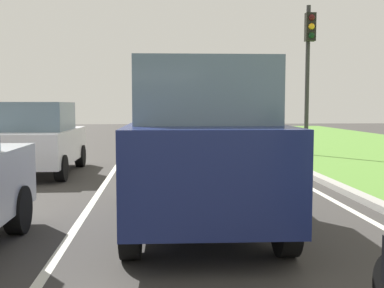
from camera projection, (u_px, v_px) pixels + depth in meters
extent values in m
plane|color=#383533|center=(140.00, 173.00, 11.73)|extent=(60.00, 60.00, 0.00)
cube|color=silver|center=(112.00, 173.00, 11.68)|extent=(0.12, 32.00, 0.01)
cube|color=silver|center=(281.00, 172.00, 11.99)|extent=(0.12, 32.00, 0.01)
cube|color=#9E9B93|center=(300.00, 169.00, 12.02)|extent=(0.24, 48.00, 0.12)
cube|color=navy|center=(200.00, 160.00, 6.73)|extent=(2.01, 4.54, 1.10)
cube|color=slate|center=(201.00, 93.00, 6.50)|extent=(1.76, 2.74, 0.80)
cylinder|color=black|center=(145.00, 181.00, 8.26)|extent=(0.24, 0.77, 0.76)
cylinder|color=black|center=(243.00, 180.00, 8.34)|extent=(0.24, 0.77, 0.76)
cylinder|color=black|center=(131.00, 225.00, 5.21)|extent=(0.24, 0.77, 0.76)
cylinder|color=black|center=(286.00, 223.00, 5.30)|extent=(0.24, 0.77, 0.76)
cylinder|color=black|center=(18.00, 210.00, 6.24)|extent=(0.22, 0.64, 0.64)
cube|color=silver|center=(41.00, 146.00, 11.64)|extent=(1.67, 3.71, 0.80)
cube|color=slate|center=(37.00, 116.00, 11.33)|extent=(1.49, 1.91, 0.68)
cylinder|color=black|center=(25.00, 156.00, 12.88)|extent=(0.22, 0.60, 0.60)
cylinder|color=black|center=(80.00, 156.00, 12.98)|extent=(0.22, 0.60, 0.60)
cylinder|color=black|center=(61.00, 168.00, 10.48)|extent=(0.22, 0.60, 0.60)
cylinder|color=#2D2D2D|center=(307.00, 82.00, 15.41)|extent=(0.14, 0.14, 4.95)
cube|color=black|center=(310.00, 27.00, 15.07)|extent=(0.32, 0.24, 0.90)
sphere|color=#3F0F0F|center=(312.00, 17.00, 14.92)|extent=(0.20, 0.20, 0.20)
sphere|color=#F2AD19|center=(312.00, 26.00, 14.94)|extent=(0.20, 0.20, 0.20)
sphere|color=black|center=(311.00, 35.00, 14.96)|extent=(0.20, 0.20, 0.20)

